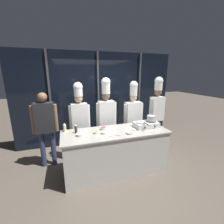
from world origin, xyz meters
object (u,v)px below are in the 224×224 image
stock_pot (151,118)px  prep_bowl_noodles (133,130)px  prep_bowl_rice (104,133)px  chef_sous (106,112)px  prep_bowl_chicken (130,133)px  squeeze_bottle_soy (76,129)px  frying_pan (142,121)px  prep_bowl_carrots (96,132)px  serving_spoon_slotted (117,135)px  portable_stove (146,124)px  prep_bowl_onion (80,134)px  chef_pastry (157,106)px  person_guest (45,123)px  squeeze_bottle_oil (65,127)px  prep_bowl_bell_pepper (103,128)px  chef_head (79,115)px  chef_line (133,113)px

stock_pot → prep_bowl_noodles: stock_pot is taller
prep_bowl_noodles → prep_bowl_rice: bearing=174.5°
chef_sous → prep_bowl_chicken: bearing=103.7°
squeeze_bottle_soy → stock_pot: bearing=-3.9°
frying_pan → prep_bowl_noodles: (-0.27, -0.15, -0.12)m
prep_bowl_chicken → prep_bowl_carrots: bearing=162.5°
prep_bowl_noodles → serving_spoon_slotted: (-0.38, -0.09, -0.02)m
portable_stove → prep_bowl_carrots: (-1.14, -0.04, -0.03)m
squeeze_bottle_soy → prep_bowl_chicken: (1.02, -0.36, -0.07)m
prep_bowl_onion → chef_pastry: chef_pastry is taller
squeeze_bottle_soy → prep_bowl_noodles: bearing=-13.3°
portable_stove → prep_bowl_noodles: bearing=-158.2°
portable_stove → squeeze_bottle_soy: squeeze_bottle_soy is taller
serving_spoon_slotted → chef_pastry: chef_pastry is taller
stock_pot → person_guest: (-2.26, 0.64, -0.08)m
frying_pan → squeeze_bottle_oil: size_ratio=2.20×
prep_bowl_chicken → prep_bowl_carrots: size_ratio=1.62×
prep_bowl_bell_pepper → prep_bowl_chicken: (0.46, -0.38, -0.01)m
squeeze_bottle_oil → prep_bowl_carrots: bearing=-27.8°
prep_bowl_noodles → squeeze_bottle_soy: bearing=166.7°
squeeze_bottle_soy → prep_bowl_rice: 0.57m
frying_pan → prep_bowl_bell_pepper: (-0.83, 0.14, -0.11)m
portable_stove → prep_bowl_rice: bearing=-174.5°
prep_bowl_carrots → chef_head: 0.79m
frying_pan → chef_pastry: (0.82, 0.66, 0.15)m
prep_bowl_rice → chef_sous: chef_sous is taller
frying_pan → stock_pot: stock_pot is taller
chef_line → chef_pastry: chef_pastry is taller
serving_spoon_slotted → person_guest: 1.63m
serving_spoon_slotted → prep_bowl_bell_pepper: bearing=115.7°
prep_bowl_noodles → prep_bowl_carrots: bearing=171.3°
prep_bowl_noodles → chef_sous: bearing=113.5°
squeeze_bottle_oil → prep_bowl_rice: bearing=-26.5°
squeeze_bottle_oil → chef_head: chef_head is taller
prep_bowl_rice → stock_pot: bearing=5.0°
serving_spoon_slotted → chef_head: bearing=123.5°
serving_spoon_slotted → chef_sous: chef_sous is taller
prep_bowl_rice → person_guest: size_ratio=0.06×
squeeze_bottle_oil → chef_pastry: bearing=9.0°
prep_bowl_chicken → portable_stove: bearing=26.1°
squeeze_bottle_soy → chef_head: chef_head is taller
chef_sous → prep_bowl_carrots: bearing=58.5°
chef_pastry → frying_pan: bearing=34.9°
person_guest → chef_line: chef_line is taller
portable_stove → prep_bowl_noodles: size_ratio=5.41×
chef_head → chef_line: bearing=-179.3°
stock_pot → squeeze_bottle_soy: 1.65m
prep_bowl_onion → prep_bowl_chicken: 0.98m
prep_bowl_carrots → frying_pan: bearing=2.0°
prep_bowl_bell_pepper → chef_head: 0.73m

